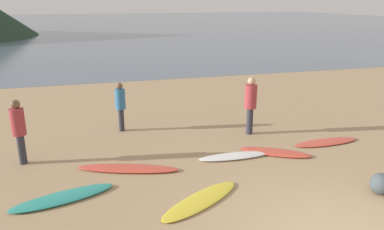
{
  "coord_description": "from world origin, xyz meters",
  "views": [
    {
      "loc": [
        -3.95,
        -4.39,
        4.0
      ],
      "look_at": [
        -0.98,
        6.1,
        0.6
      ],
      "focal_mm": 34.63,
      "sensor_mm": 36.0,
      "label": 1
    }
  ],
  "objects_px": {
    "beach_rock_near": "(381,184)",
    "surfboard_0": "(63,197)",
    "surfboard_3": "(235,156)",
    "person_1": "(251,101)",
    "surfboard_2": "(201,200)",
    "surfboard_1": "(128,168)",
    "surfboard_4": "(275,152)",
    "person_2": "(18,127)",
    "surfboard_5": "(326,142)",
    "person_0": "(120,103)"
  },
  "relations": [
    {
      "from": "surfboard_1",
      "to": "person_0",
      "type": "relative_size",
      "value": 1.61
    },
    {
      "from": "surfboard_4",
      "to": "beach_rock_near",
      "type": "distance_m",
      "value": 2.82
    },
    {
      "from": "surfboard_3",
      "to": "person_1",
      "type": "bearing_deg",
      "value": 55.68
    },
    {
      "from": "surfboard_3",
      "to": "person_2",
      "type": "distance_m",
      "value": 5.53
    },
    {
      "from": "surfboard_0",
      "to": "person_2",
      "type": "distance_m",
      "value": 2.58
    },
    {
      "from": "surfboard_2",
      "to": "beach_rock_near",
      "type": "height_order",
      "value": "beach_rock_near"
    },
    {
      "from": "surfboard_0",
      "to": "surfboard_2",
      "type": "bearing_deg",
      "value": -33.69
    },
    {
      "from": "surfboard_4",
      "to": "person_2",
      "type": "xyz_separation_m",
      "value": [
        -6.5,
        1.18,
        0.95
      ]
    },
    {
      "from": "surfboard_2",
      "to": "person_1",
      "type": "distance_m",
      "value": 4.5
    },
    {
      "from": "surfboard_3",
      "to": "beach_rock_near",
      "type": "height_order",
      "value": "beach_rock_near"
    },
    {
      "from": "surfboard_1",
      "to": "beach_rock_near",
      "type": "bearing_deg",
      "value": -8.23
    },
    {
      "from": "surfboard_0",
      "to": "surfboard_2",
      "type": "xyz_separation_m",
      "value": [
        2.75,
        -0.88,
        -0.01
      ]
    },
    {
      "from": "surfboard_2",
      "to": "beach_rock_near",
      "type": "relative_size",
      "value": 4.67
    },
    {
      "from": "surfboard_2",
      "to": "surfboard_4",
      "type": "xyz_separation_m",
      "value": [
        2.69,
        1.84,
        0.01
      ]
    },
    {
      "from": "surfboard_5",
      "to": "surfboard_1",
      "type": "bearing_deg",
      "value": -179.63
    },
    {
      "from": "surfboard_5",
      "to": "person_0",
      "type": "xyz_separation_m",
      "value": [
        -5.63,
        2.72,
        0.89
      ]
    },
    {
      "from": "surfboard_1",
      "to": "beach_rock_near",
      "type": "distance_m",
      "value": 5.76
    },
    {
      "from": "surfboard_1",
      "to": "surfboard_5",
      "type": "height_order",
      "value": "surfboard_1"
    },
    {
      "from": "surfboard_4",
      "to": "person_2",
      "type": "relative_size",
      "value": 1.13
    },
    {
      "from": "surfboard_1",
      "to": "surfboard_4",
      "type": "xyz_separation_m",
      "value": [
        3.97,
        -0.07,
        0.0
      ]
    },
    {
      "from": "surfboard_0",
      "to": "surfboard_1",
      "type": "height_order",
      "value": "surfboard_0"
    },
    {
      "from": "surfboard_3",
      "to": "person_0",
      "type": "height_order",
      "value": "person_0"
    },
    {
      "from": "surfboard_5",
      "to": "person_2",
      "type": "bearing_deg",
      "value": 172.08
    },
    {
      "from": "surfboard_2",
      "to": "surfboard_4",
      "type": "distance_m",
      "value": 3.26
    },
    {
      "from": "surfboard_2",
      "to": "person_0",
      "type": "bearing_deg",
      "value": 71.96
    },
    {
      "from": "surfboard_0",
      "to": "person_2",
      "type": "relative_size",
      "value": 1.27
    },
    {
      "from": "person_1",
      "to": "surfboard_5",
      "type": "bearing_deg",
      "value": -62.71
    },
    {
      "from": "surfboard_2",
      "to": "person_0",
      "type": "height_order",
      "value": "person_0"
    },
    {
      "from": "surfboard_1",
      "to": "surfboard_3",
      "type": "bearing_deg",
      "value": 18.89
    },
    {
      "from": "surfboard_1",
      "to": "person_2",
      "type": "xyz_separation_m",
      "value": [
        -2.53,
        1.11,
        0.95
      ]
    },
    {
      "from": "beach_rock_near",
      "to": "surfboard_0",
      "type": "bearing_deg",
      "value": 166.24
    },
    {
      "from": "person_2",
      "to": "beach_rock_near",
      "type": "distance_m",
      "value": 8.55
    },
    {
      "from": "surfboard_5",
      "to": "surfboard_3",
      "type": "bearing_deg",
      "value": -177.29
    },
    {
      "from": "surfboard_2",
      "to": "person_2",
      "type": "bearing_deg",
      "value": 110.22
    },
    {
      "from": "person_0",
      "to": "surfboard_1",
      "type": "bearing_deg",
      "value": -54.25
    },
    {
      "from": "surfboard_2",
      "to": "surfboard_4",
      "type": "bearing_deg",
      "value": 3.11
    },
    {
      "from": "surfboard_0",
      "to": "surfboard_4",
      "type": "relative_size",
      "value": 1.12
    },
    {
      "from": "surfboard_4",
      "to": "surfboard_1",
      "type": "bearing_deg",
      "value": -148.6
    },
    {
      "from": "surfboard_4",
      "to": "surfboard_5",
      "type": "relative_size",
      "value": 0.92
    },
    {
      "from": "surfboard_1",
      "to": "surfboard_5",
      "type": "xyz_separation_m",
      "value": [
        5.77,
        0.22,
        -0.01
      ]
    },
    {
      "from": "surfboard_4",
      "to": "person_1",
      "type": "bearing_deg",
      "value": 123.73
    },
    {
      "from": "surfboard_4",
      "to": "beach_rock_near",
      "type": "relative_size",
      "value": 4.08
    },
    {
      "from": "beach_rock_near",
      "to": "surfboard_3",
      "type": "bearing_deg",
      "value": 131.12
    },
    {
      "from": "surfboard_2",
      "to": "person_2",
      "type": "height_order",
      "value": "person_2"
    },
    {
      "from": "surfboard_3",
      "to": "beach_rock_near",
      "type": "bearing_deg",
      "value": -47.75
    },
    {
      "from": "person_0",
      "to": "person_2",
      "type": "relative_size",
      "value": 0.93
    },
    {
      "from": "person_1",
      "to": "surfboard_1",
      "type": "bearing_deg",
      "value": 175.64
    },
    {
      "from": "beach_rock_near",
      "to": "surfboard_2",
      "type": "bearing_deg",
      "value": 169.12
    },
    {
      "from": "surfboard_1",
      "to": "surfboard_3",
      "type": "relative_size",
      "value": 1.28
    },
    {
      "from": "surfboard_0",
      "to": "person_0",
      "type": "distance_m",
      "value": 4.38
    }
  ]
}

